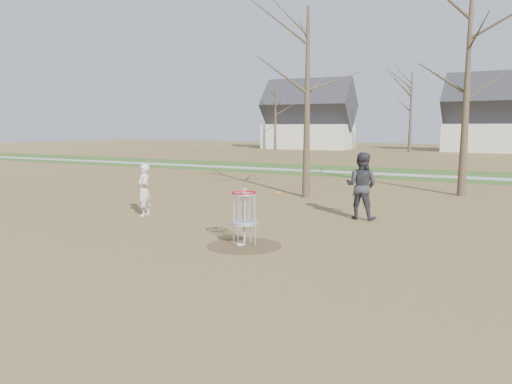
# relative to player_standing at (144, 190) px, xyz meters

# --- Properties ---
(ground) EXTENTS (160.00, 160.00, 0.00)m
(ground) POSITION_rel_player_standing_xyz_m (4.86, -2.03, -0.84)
(ground) COLOR brown
(ground) RESTS_ON ground
(green_band) EXTENTS (160.00, 8.00, 0.01)m
(green_band) POSITION_rel_player_standing_xyz_m (4.86, 18.97, -0.83)
(green_band) COLOR #2D5119
(green_band) RESTS_ON ground
(footpath) EXTENTS (160.00, 1.50, 0.01)m
(footpath) POSITION_rel_player_standing_xyz_m (4.86, 17.97, -0.82)
(footpath) COLOR #9E9E99
(footpath) RESTS_ON green_band
(dirt_circle) EXTENTS (1.80, 1.80, 0.01)m
(dirt_circle) POSITION_rel_player_standing_xyz_m (4.86, -2.03, -0.83)
(dirt_circle) COLOR #47331E
(dirt_circle) RESTS_ON ground
(player_standing) EXTENTS (0.54, 0.69, 1.67)m
(player_standing) POSITION_rel_player_standing_xyz_m (0.00, 0.00, 0.00)
(player_standing) COLOR silver
(player_standing) RESTS_ON ground
(player_throwing) EXTENTS (1.02, 0.80, 2.06)m
(player_throwing) POSITION_rel_player_standing_xyz_m (6.25, 2.79, 0.19)
(player_throwing) COLOR #2E2E32
(player_throwing) RESTS_ON ground
(disc_grounded) EXTENTS (0.22, 0.22, 0.02)m
(disc_grounded) POSITION_rel_player_standing_xyz_m (4.74, -1.99, -0.82)
(disc_grounded) COLOR white
(disc_grounded) RESTS_ON dirt_circle
(discs_in_play) EXTENTS (5.14, 0.90, 0.16)m
(discs_in_play) POSITION_rel_player_standing_xyz_m (2.79, -0.50, 0.28)
(discs_in_play) COLOR orange
(discs_in_play) RESTS_ON ground
(disc_golf_basket) EXTENTS (0.64, 0.64, 1.35)m
(disc_golf_basket) POSITION_rel_player_standing_xyz_m (4.86, -2.03, 0.08)
(disc_golf_basket) COLOR #9EA3AD
(disc_golf_basket) RESTS_ON ground
(bare_trees) EXTENTS (52.62, 44.98, 9.00)m
(bare_trees) POSITION_rel_player_standing_xyz_m (6.64, 33.76, 4.51)
(bare_trees) COLOR #382B1E
(bare_trees) RESTS_ON ground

